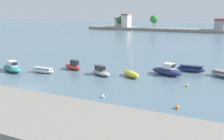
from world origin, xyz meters
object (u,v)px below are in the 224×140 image
moored_boat_0 (12,68)px  mooring_buoy_2 (177,107)px  mooring_buoy_1 (103,96)px  moored_boat_4 (131,74)px  mooring_buoy_0 (187,85)px  moored_boat_1 (43,70)px  moored_boat_6 (191,69)px  moored_boat_5 (167,71)px  moored_boat_2 (73,66)px  moored_boat_3 (101,72)px

moored_boat_0 → mooring_buoy_2: size_ratio=15.37×
mooring_buoy_1 → mooring_buoy_2: (7.94, 0.24, 0.01)m
moored_boat_4 → mooring_buoy_0: 8.17m
moored_boat_1 → moored_boat_6: 22.75m
moored_boat_4 → moored_boat_5: (4.33, 3.34, 0.14)m
moored_boat_0 → moored_boat_6: bearing=47.5°
moored_boat_2 → mooring_buoy_0: moored_boat_2 is taller
moored_boat_1 → mooring_buoy_1: (13.53, -6.19, -0.23)m
moored_boat_2 → mooring_buoy_2: moored_boat_2 is taller
moored_boat_4 → mooring_buoy_2: bearing=-11.6°
mooring_buoy_0 → mooring_buoy_1: size_ratio=0.96×
moored_boat_5 → mooring_buoy_1: 13.57m
moored_boat_3 → mooring_buoy_1: (4.91, -8.82, -0.32)m
moored_boat_2 → mooring_buoy_2: size_ratio=10.91×
moored_boat_6 → mooring_buoy_1: (-6.67, -16.65, -0.28)m
moored_boat_1 → moored_boat_4: size_ratio=0.59×
moored_boat_4 → moored_boat_1: bearing=-128.4°
moored_boat_0 → moored_boat_6: size_ratio=1.34×
moored_boat_1 → moored_boat_4: 13.48m
moored_boat_0 → moored_boat_1: bearing=36.8°
moored_boat_3 → moored_boat_6: (11.58, 7.83, -0.03)m
mooring_buoy_0 → moored_boat_4: bearing=169.8°
moored_boat_4 → mooring_buoy_0: moored_boat_4 is taller
mooring_buoy_1 → mooring_buoy_2: size_ratio=0.93×
moored_boat_0 → mooring_buoy_1: moored_boat_0 is taller
mooring_buoy_0 → mooring_buoy_2: size_ratio=0.89×
moored_boat_2 → mooring_buoy_2: (18.65, -9.94, -0.36)m
moored_boat_6 → mooring_buoy_2: moored_boat_6 is taller
moored_boat_0 → moored_boat_5: moored_boat_5 is taller
moored_boat_2 → mooring_buoy_0: 18.35m
moored_boat_6 → mooring_buoy_1: size_ratio=12.37×
moored_boat_1 → mooring_buoy_2: moored_boat_1 is taller
moored_boat_1 → moored_boat_3: moored_boat_3 is taller
moored_boat_0 → mooring_buoy_2: (26.48, -4.68, -0.41)m
mooring_buoy_2 → moored_boat_6: bearing=94.4°
moored_boat_1 → mooring_buoy_0: moored_boat_1 is taller
moored_boat_1 → moored_boat_0: bearing=-167.0°
moored_boat_1 → moored_boat_4: bearing=13.7°
moored_boat_4 → moored_boat_0: bearing=-128.6°
moored_boat_5 → mooring_buoy_2: (4.12, -12.78, -0.45)m
mooring_buoy_2 → moored_boat_4: bearing=131.8°
moored_boat_6 → mooring_buoy_1: bearing=-112.1°
mooring_buoy_0 → moored_boat_2: bearing=173.9°
moored_boat_1 → moored_boat_3: bearing=15.7°
moored_boat_0 → mooring_buoy_0: bearing=29.8°
moored_boat_3 → mooring_buoy_1: moored_boat_3 is taller
moored_boat_4 → mooring_buoy_1: 9.69m
moored_boat_6 → mooring_buoy_0: bearing=-84.5°
moored_boat_4 → mooring_buoy_2: 12.67m
moored_boat_4 → moored_boat_6: moored_boat_4 is taller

